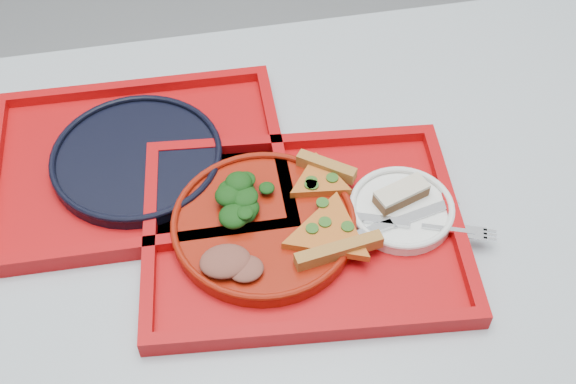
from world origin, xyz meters
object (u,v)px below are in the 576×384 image
object	(u,v)px
tray_far	(139,165)
dessert_bar	(401,194)
dinner_plate	(264,226)
tray_main	(303,232)
navy_plate	(137,159)

from	to	relation	value
tray_far	dessert_bar	bearing A→B (deg)	-21.20
dinner_plate	tray_main	bearing A→B (deg)	-10.30
tray_far	dessert_bar	distance (m)	0.40
tray_main	tray_far	xyz separation A→B (m)	(-0.22, 0.17, 0.00)
dinner_plate	dessert_bar	bearing A→B (deg)	1.94
tray_far	dinner_plate	bearing A→B (deg)	-42.55
tray_main	dinner_plate	distance (m)	0.06
navy_plate	tray_far	bearing A→B (deg)	0.00
dinner_plate	navy_plate	bearing A→B (deg)	135.62
tray_far	dinner_plate	distance (m)	0.24
tray_main	dessert_bar	xyz separation A→B (m)	(0.15, 0.02, 0.03)
tray_main	tray_far	world-z (taller)	same
tray_far	tray_main	bearing A→B (deg)	-36.21
tray_far	dessert_bar	world-z (taller)	dessert_bar
tray_far	dinner_plate	xyz separation A→B (m)	(0.17, -0.16, 0.02)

